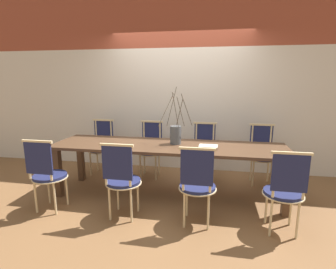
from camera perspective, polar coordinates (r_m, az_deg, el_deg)
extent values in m
plane|color=brown|center=(3.97, 0.00, -13.01)|extent=(16.00, 16.00, 0.00)
cube|color=beige|center=(4.89, 2.71, 5.29)|extent=(12.00, 0.06, 2.22)
cube|color=brown|center=(4.97, 2.91, 23.96)|extent=(12.00, 0.06, 0.98)
cube|color=#4C3321|center=(3.72, 0.00, -2.57)|extent=(3.30, 0.86, 0.04)
cube|color=#4C3321|center=(4.11, -22.80, -7.66)|extent=(0.09, 0.09, 0.72)
cube|color=#4C3321|center=(3.59, 24.50, -10.64)|extent=(0.09, 0.09, 0.72)
cube|color=#4C3321|center=(4.63, -18.46, -5.16)|extent=(0.09, 0.09, 0.72)
cube|color=#4C3321|center=(4.18, 22.40, -7.32)|extent=(0.09, 0.09, 0.72)
cylinder|color=#1E234C|center=(3.73, -24.30, -8.20)|extent=(0.42, 0.42, 0.04)
cylinder|color=beige|center=(3.74, -24.27, -8.54)|extent=(0.44, 0.44, 0.01)
cylinder|color=beige|center=(3.99, -24.53, -10.56)|extent=(0.03, 0.03, 0.44)
cylinder|color=beige|center=(3.85, -21.16, -11.11)|extent=(0.03, 0.03, 0.44)
cylinder|color=beige|center=(3.79, -26.88, -11.96)|extent=(0.03, 0.03, 0.44)
cylinder|color=beige|center=(3.64, -23.41, -12.62)|extent=(0.03, 0.03, 0.44)
cylinder|color=beige|center=(3.61, -28.15, -4.84)|extent=(0.03, 0.03, 0.49)
cylinder|color=beige|center=(3.44, -24.33, -5.26)|extent=(0.03, 0.03, 0.49)
cube|color=#1E234C|center=(3.51, -26.37, -4.68)|extent=(0.35, 0.02, 0.39)
cube|color=beige|center=(3.47, -26.63, -1.37)|extent=(0.39, 0.03, 0.03)
cylinder|color=#1E234C|center=(3.29, -9.66, -9.98)|extent=(0.42, 0.42, 0.04)
cylinder|color=beige|center=(3.30, -9.64, -10.36)|extent=(0.44, 0.44, 0.01)
cylinder|color=beige|center=(3.54, -10.87, -12.54)|extent=(0.03, 0.03, 0.44)
cylinder|color=beige|center=(3.46, -6.58, -13.02)|extent=(0.03, 0.03, 0.44)
cylinder|color=beige|center=(3.32, -12.60, -14.38)|extent=(0.03, 0.03, 0.44)
cylinder|color=beige|center=(3.23, -8.02, -14.97)|extent=(0.03, 0.03, 0.44)
cylinder|color=beige|center=(3.10, -13.49, -6.32)|extent=(0.03, 0.03, 0.49)
cylinder|color=beige|center=(2.99, -8.36, -6.75)|extent=(0.03, 0.03, 0.49)
cube|color=#1E234C|center=(3.03, -11.02, -6.13)|extent=(0.35, 0.02, 0.39)
cube|color=beige|center=(2.98, -11.14, -2.30)|extent=(0.39, 0.03, 0.03)
cylinder|color=#1E234C|center=(3.11, 6.44, -11.18)|extent=(0.42, 0.42, 0.04)
cylinder|color=beige|center=(3.12, 6.43, -11.58)|extent=(0.44, 0.44, 0.01)
cylinder|color=beige|center=(3.34, 4.13, -13.89)|extent=(0.03, 0.03, 0.44)
cylinder|color=beige|center=(3.33, 8.91, -14.13)|extent=(0.03, 0.03, 0.44)
cylinder|color=beige|center=(3.10, 3.56, -16.04)|extent=(0.03, 0.03, 0.44)
cylinder|color=beige|center=(3.09, 8.75, -16.31)|extent=(0.03, 0.03, 0.44)
cylinder|color=beige|center=(2.86, 3.37, -7.52)|extent=(0.03, 0.03, 0.49)
cylinder|color=beige|center=(2.85, 9.25, -7.79)|extent=(0.03, 0.03, 0.49)
cube|color=#1E234C|center=(2.84, 6.31, -7.23)|extent=(0.35, 0.02, 0.39)
cube|color=beige|center=(2.78, 6.41, -3.16)|extent=(0.39, 0.03, 0.03)
cylinder|color=#1E234C|center=(3.20, 23.78, -11.51)|extent=(0.42, 0.42, 0.04)
cylinder|color=beige|center=(3.21, 23.74, -11.90)|extent=(0.44, 0.44, 0.01)
cylinder|color=beige|center=(3.38, 20.62, -14.32)|extent=(0.03, 0.03, 0.44)
cylinder|color=beige|center=(3.44, 25.18, -14.24)|extent=(0.03, 0.03, 0.44)
cylinder|color=beige|center=(3.15, 21.48, -16.45)|extent=(0.03, 0.03, 0.44)
cylinder|color=beige|center=(3.21, 26.41, -16.30)|extent=(0.03, 0.03, 0.44)
cylinder|color=beige|center=(2.91, 22.18, -8.09)|extent=(0.03, 0.03, 0.49)
cylinder|color=beige|center=(2.98, 27.70, -8.09)|extent=(0.03, 0.03, 0.49)
cube|color=#1E234C|center=(2.93, 25.04, -7.68)|extent=(0.35, 0.02, 0.39)
cube|color=beige|center=(2.88, 25.38, -3.74)|extent=(0.39, 0.03, 0.03)
cylinder|color=#1E234C|center=(4.83, -14.52, -3.09)|extent=(0.42, 0.42, 0.04)
cylinder|color=beige|center=(4.84, -14.50, -3.35)|extent=(0.44, 0.44, 0.01)
cylinder|color=beige|center=(4.72, -13.56, -6.36)|extent=(0.03, 0.03, 0.44)
cylinder|color=beige|center=(4.84, -16.50, -6.09)|extent=(0.03, 0.03, 0.44)
cylinder|color=beige|center=(4.96, -12.30, -5.43)|extent=(0.03, 0.03, 0.44)
cylinder|color=beige|center=(5.07, -15.13, -5.20)|extent=(0.03, 0.03, 0.44)
cylinder|color=beige|center=(4.87, -12.26, 0.34)|extent=(0.03, 0.03, 0.49)
cylinder|color=beige|center=(4.99, -15.34, 0.46)|extent=(0.03, 0.03, 0.49)
cube|color=#1E234C|center=(4.93, -13.81, 0.69)|extent=(0.35, 0.02, 0.39)
cube|color=beige|center=(4.89, -13.95, 3.06)|extent=(0.39, 0.03, 0.03)
cylinder|color=#1E234C|center=(4.53, -4.00, -3.72)|extent=(0.42, 0.42, 0.04)
cylinder|color=beige|center=(4.54, -3.99, -4.01)|extent=(0.44, 0.44, 0.01)
cylinder|color=beige|center=(4.44, -2.69, -7.21)|extent=(0.03, 0.03, 0.44)
cylinder|color=beige|center=(4.51, -6.06, -6.97)|extent=(0.03, 0.03, 0.44)
cylinder|color=beige|center=(4.69, -1.94, -6.15)|extent=(0.03, 0.03, 0.44)
cylinder|color=beige|center=(4.76, -5.14, -5.95)|extent=(0.03, 0.03, 0.44)
cylinder|color=beige|center=(4.60, -1.75, -0.06)|extent=(0.03, 0.03, 0.49)
cylinder|color=beige|center=(4.67, -5.24, 0.07)|extent=(0.03, 0.03, 0.49)
cube|color=#1E234C|center=(4.63, -3.49, 0.32)|extent=(0.35, 0.02, 0.39)
cube|color=beige|center=(4.59, -3.54, 2.84)|extent=(0.39, 0.03, 0.03)
cylinder|color=#1E234C|center=(4.40, 7.80, -4.28)|extent=(0.42, 0.42, 0.04)
cylinder|color=beige|center=(4.40, 7.79, -4.57)|extent=(0.44, 0.44, 0.01)
cylinder|color=beige|center=(4.34, 9.42, -7.84)|extent=(0.03, 0.03, 0.44)
cylinder|color=beige|center=(4.35, 5.83, -7.69)|extent=(0.03, 0.03, 0.44)
cylinder|color=beige|center=(4.59, 9.50, -6.72)|extent=(0.03, 0.03, 0.44)
cylinder|color=beige|center=(4.60, 6.11, -6.58)|extent=(0.03, 0.03, 0.44)
cylinder|color=beige|center=(4.50, 9.85, -0.50)|extent=(0.03, 0.03, 0.49)
cylinder|color=beige|center=(4.51, 6.16, -0.36)|extent=(0.03, 0.03, 0.49)
cube|color=#1E234C|center=(4.50, 8.02, -0.11)|extent=(0.35, 0.02, 0.39)
cube|color=beige|center=(4.46, 8.09, 2.48)|extent=(0.39, 0.03, 0.03)
cylinder|color=#1E234C|center=(4.46, 19.74, -4.66)|extent=(0.42, 0.42, 0.04)
cylinder|color=beige|center=(4.46, 19.72, -4.95)|extent=(0.44, 0.44, 0.01)
cylinder|color=beige|center=(4.43, 21.54, -8.13)|extent=(0.03, 0.03, 0.44)
cylinder|color=beige|center=(4.38, 18.04, -8.08)|extent=(0.03, 0.03, 0.44)
cylinder|color=beige|center=(4.68, 20.93, -7.02)|extent=(0.03, 0.03, 0.44)
cylinder|color=beige|center=(4.63, 17.62, -6.96)|extent=(0.03, 0.03, 0.44)
cylinder|color=beige|center=(4.59, 21.42, -0.92)|extent=(0.03, 0.03, 0.49)
cylinder|color=beige|center=(4.54, 17.82, -0.79)|extent=(0.03, 0.03, 0.49)
cube|color=#1E234C|center=(4.56, 19.64, -0.54)|extent=(0.35, 0.02, 0.39)
cube|color=beige|center=(4.52, 19.83, 2.01)|extent=(0.39, 0.03, 0.03)
cylinder|color=#4C5156|center=(3.75, 1.67, -0.11)|extent=(0.16, 0.16, 0.26)
cylinder|color=#473828|center=(3.74, 2.54, 4.83)|extent=(0.11, 0.11, 0.38)
cylinder|color=#473828|center=(3.75, 0.80, 6.14)|extent=(0.13, 0.15, 0.55)
cylinder|color=#473828|center=(3.64, 2.78, 4.96)|extent=(0.10, 0.16, 0.42)
cylinder|color=#473828|center=(3.80, -0.41, 5.47)|extent=(0.18, 0.32, 0.45)
cylinder|color=#473828|center=(3.61, 4.13, 5.25)|extent=(0.13, 0.34, 0.47)
cylinder|color=#473828|center=(3.65, 1.63, 5.44)|extent=(0.09, 0.01, 0.48)
cube|color=#842D8C|center=(3.59, 8.73, -2.76)|extent=(0.23, 0.17, 0.02)
cube|color=beige|center=(3.58, 8.75, -2.52)|extent=(0.26, 0.19, 0.02)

